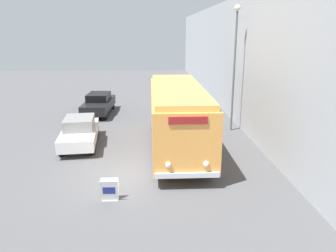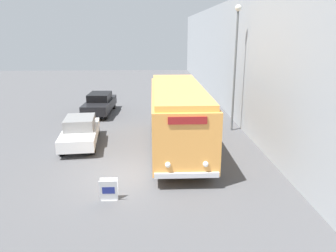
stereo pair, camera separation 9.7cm
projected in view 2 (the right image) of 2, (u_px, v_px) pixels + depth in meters
The scene contains 7 objects.
ground_plane at pixel (125, 177), 13.72m from camera, with size 80.00×80.00×0.00m, color #4C4C4F.
building_wall_right at pixel (235, 59), 22.51m from camera, with size 0.30×60.00×8.04m.
vintage_bus at pixel (178, 114), 16.62m from camera, with size 2.60×9.54×3.24m.
sign_board at pixel (109, 190), 11.70m from camera, with size 0.64×0.31×0.82m.
streetlamp at pixel (236, 53), 18.95m from camera, with size 0.36×0.36×7.32m.
parked_car_near at pixel (80, 131), 17.46m from camera, with size 2.17×4.61×1.49m.
parked_car_mid at pixel (100, 103), 24.11m from camera, with size 1.98×4.76×1.52m.
Camera 2 is at (1.24, -12.67, 5.83)m, focal length 35.00 mm.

